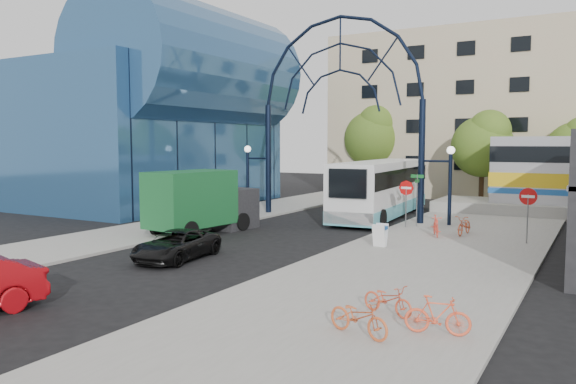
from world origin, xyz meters
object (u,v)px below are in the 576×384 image
Objects in this scene: bike_far_b at (438,315)px; sandwich_board at (380,232)px; black_suv at (176,245)px; tree_north_a at (484,143)px; city_bus at (382,188)px; bike_far_c at (359,317)px; green_truck at (203,202)px; do_not_enter_sign at (528,202)px; bike_near_b at (436,226)px; bike_far_a at (388,299)px; tree_north_b at (374,135)px; gateway_arch at (340,76)px; bike_near_a at (464,225)px; stop_sign at (406,192)px; street_name_sign at (417,189)px.

sandwich_board is at bearing 15.65° from bike_far_b.
sandwich_board is 0.24× the size of black_suv.
sandwich_board is 0.14× the size of tree_north_a.
city_bus is 22.50m from bike_far_c.
green_truck is 1.56× the size of black_suv.
green_truck is at bearing -163.95° from do_not_enter_sign.
bike_near_b is 13.18m from bike_far_a.
tree_north_b is at bearing 96.65° from bike_near_b.
gateway_arch reaches higher than sandwich_board.
bike_far_b is (2.65, -15.03, -0.02)m from bike_near_a.
stop_sign is 1.63× the size of bike_far_a.
bike_far_c is (9.74, -4.93, -0.02)m from black_suv.
city_bus is (-3.75, 10.32, 1.08)m from sandwich_board.
tree_north_a reaches higher than street_name_sign.
street_name_sign is 2.83× the size of sandwich_board.
do_not_enter_sign is at bearing 34.24° from black_suv.
tree_north_b reaches higher than bike_far_a.
bike_far_a is (3.05, -29.01, -4.08)m from tree_north_a.
tree_north_b is 15.18m from city_bus.
sandwich_board is 11.49m from bike_far_c.
black_suv is at bearing -139.18° from do_not_enter_sign.
city_bus reaches higher than bike_near_a.
bike_far_a is at bearing -73.48° from city_bus.
green_truck is (0.04, -24.20, -3.67)m from tree_north_b.
bike_far_c is (4.33, -16.96, -1.43)m from stop_sign.
bike_near_b is at bearing -55.52° from city_bus.
bike_far_a is (7.32, -19.38, -1.30)m from city_bus.
tree_north_b is 37.21m from bike_far_b.
do_not_enter_sign is at bearing -15.09° from bike_near_a.
stop_sign is at bearing 114.19° from bike_near_b.
street_name_sign is 16.25m from bike_far_a.
tree_north_b is 24.47m from green_truck.
tree_north_a is 31.29m from bike_far_c.
black_suv is (3.27, -29.96, -4.68)m from tree_north_b.
tree_north_a is 4.58× the size of bike_far_b.
tree_north_b reaches higher than do_not_enter_sign.
tree_north_a is (1.32, 13.93, 2.61)m from stop_sign.
tree_north_a is at bearing -21.80° from tree_north_b.
stop_sign is 14.23m from tree_north_a.
gateway_arch is 20.98m from bike_far_a.
tree_north_b is 37.53m from bike_far_c.
stop_sign is 6.20m from sandwich_board.
city_bus is at bearing 74.85° from black_suv.
bike_far_b is at bearing -96.72° from bike_near_b.
black_suv is at bearing 90.82° from bike_far_a.
sandwich_board is 11.04m from city_bus.
black_suv reaches higher than bike_far_c.
bike_near_a is (11.89, 5.31, -1.01)m from green_truck.
bike_far_a is 1.88m from bike_far_c.
bike_near_a is (8.66, 11.07, 0.01)m from black_suv.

